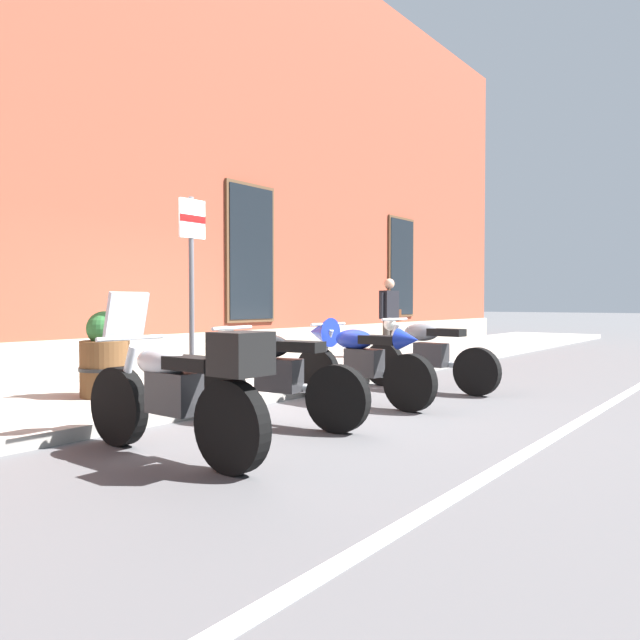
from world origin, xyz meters
The scene contains 10 objects.
ground_plane centered at (0.00, 0.00, 0.00)m, with size 140.00×140.00×0.00m, color #4C4C4F.
sidewalk centered at (0.00, 1.44, 0.06)m, with size 33.10×2.89×0.12m, color gray.
lane_stripe centered at (0.00, -3.20, 0.00)m, with size 33.10×0.12×0.01m, color silver.
motorcycle_silver_touring centered at (-2.20, -1.19, 0.54)m, with size 0.62×2.02×1.29m.
motorcycle_black_naked centered at (-0.78, -0.86, 0.48)m, with size 0.62×2.03×0.96m.
motorcycle_blue_sport centered at (0.71, -0.82, 0.55)m, with size 0.62×2.00×1.01m.
motorcycle_grey_naked centered at (2.21, -0.97, 0.49)m, with size 0.62×2.07×0.98m.
pedestrian_dark_jacket centered at (5.07, 1.36, 0.98)m, with size 0.66×0.24×1.55m.
parking_sign centered at (-0.61, 0.54, 1.60)m, with size 0.36×0.07×2.28m.
barrel_planter centered at (-1.23, 1.34, 0.55)m, with size 0.58×0.58×0.98m.
Camera 1 is at (-5.09, -4.78, 1.20)m, focal length 33.43 mm.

